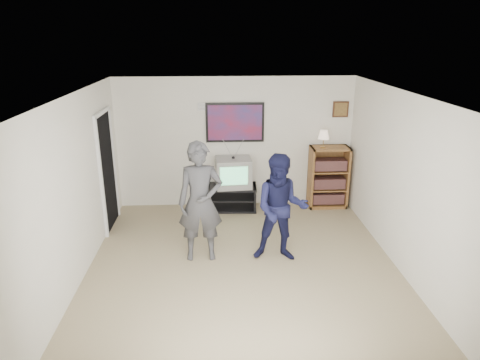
{
  "coord_description": "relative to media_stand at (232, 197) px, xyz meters",
  "views": [
    {
      "loc": [
        -0.35,
        -5.46,
        3.25
      ],
      "look_at": [
        -0.01,
        0.61,
        1.15
      ],
      "focal_mm": 32.0,
      "sensor_mm": 36.0,
      "label": 1
    }
  ],
  "objects": [
    {
      "name": "person_short",
      "position": [
        0.65,
        -1.98,
        0.58
      ],
      "size": [
        0.87,
        0.71,
        1.64
      ],
      "primitive_type": "imported",
      "rotation": [
        0.0,
        0.0,
        -0.12
      ],
      "color": "#131434",
      "rests_on": "room_shell"
    },
    {
      "name": "controller_right",
      "position": [
        0.63,
        -1.78,
        0.85
      ],
      "size": [
        0.07,
        0.11,
        0.03
      ],
      "primitive_type": "cube",
      "rotation": [
        0.0,
        0.0,
        -0.35
      ],
      "color": "white",
      "rests_on": "person_short"
    },
    {
      "name": "small_picture",
      "position": [
        2.08,
        0.25,
        1.65
      ],
      "size": [
        0.3,
        0.03,
        0.3
      ],
      "primitive_type": "cube",
      "color": "#391B12",
      "rests_on": "room_shell"
    },
    {
      "name": "media_stand",
      "position": [
        0.0,
        0.0,
        0.0
      ],
      "size": [
        0.96,
        0.57,
        0.47
      ],
      "rotation": [
        0.0,
        0.0,
        -0.05
      ],
      "color": "black",
      "rests_on": "room_shell"
    },
    {
      "name": "air_vent",
      "position": [
        -0.47,
        0.25,
        1.72
      ],
      "size": [
        0.28,
        0.02,
        0.14
      ],
      "primitive_type": "cube",
      "color": "white",
      "rests_on": "room_shell"
    },
    {
      "name": "controller_left",
      "position": [
        -0.59,
        -1.66,
        0.93
      ],
      "size": [
        0.06,
        0.12,
        0.03
      ],
      "primitive_type": "cube",
      "rotation": [
        0.0,
        0.0,
        -0.2
      ],
      "color": "white",
      "rests_on": "person_tall"
    },
    {
      "name": "room_shell",
      "position": [
        0.08,
        -1.88,
        1.02
      ],
      "size": [
        4.51,
        5.0,
        2.51
      ],
      "color": "#887456",
      "rests_on": "ground"
    },
    {
      "name": "bookshelf",
      "position": [
        1.88,
        0.05,
        0.37
      ],
      "size": [
        0.73,
        0.42,
        1.2
      ],
      "primitive_type": null,
      "color": "brown",
      "rests_on": "room_shell"
    },
    {
      "name": "poster",
      "position": [
        0.08,
        0.24,
        1.42
      ],
      "size": [
        1.1,
        0.03,
        0.75
      ],
      "primitive_type": "cube",
      "color": "black",
      "rests_on": "room_shell"
    },
    {
      "name": "person_tall",
      "position": [
        -0.53,
        -1.87,
        0.67
      ],
      "size": [
        0.68,
        0.46,
        1.81
      ],
      "primitive_type": "imported",
      "rotation": [
        0.0,
        0.0,
        0.04
      ],
      "color": "#3A3A3D",
      "rests_on": "room_shell"
    },
    {
      "name": "table_lamp",
      "position": [
        1.72,
        0.01,
        1.13
      ],
      "size": [
        0.21,
        0.21,
        0.33
      ],
      "primitive_type": null,
      "color": "beige",
      "rests_on": "bookshelf"
    },
    {
      "name": "crt_television",
      "position": [
        0.03,
        -0.0,
        0.51
      ],
      "size": [
        0.69,
        0.6,
        0.55
      ],
      "primitive_type": null,
      "rotation": [
        0.0,
        0.0,
        0.07
      ],
      "color": "gray",
      "rests_on": "media_stand"
    },
    {
      "name": "doorway",
      "position": [
        -2.16,
        -0.63,
        0.77
      ],
      "size": [
        0.03,
        0.85,
        2.0
      ],
      "primitive_type": "cube",
      "color": "black",
      "rests_on": "room_shell"
    }
  ]
}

